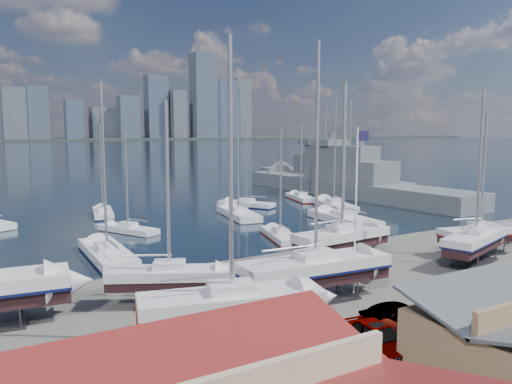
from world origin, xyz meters
TOP-DOWN VIEW (x-y plane):
  - ground at (0.00, -10.00)m, footprint 1400.00×1400.00m
  - water at (0.00, 300.00)m, footprint 1400.00×600.00m
  - sailboat_cradle_1 at (-11.39, -15.30)m, footprint 10.39×5.16m
  - sailboat_cradle_2 at (-12.25, -8.25)m, footprint 8.13×5.62m
  - sailboat_cradle_3 at (-3.42, -12.15)m, footprint 10.80×3.79m
  - sailboat_cradle_4 at (4.81, -5.09)m, footprint 9.62×3.37m
  - sailboat_cradle_5 at (14.14, -11.59)m, footprint 9.54×5.12m
  - sailboat_cradle_6 at (17.36, -9.73)m, footprint 8.30×4.00m
  - sailboat_moored_3 at (-12.91, 5.55)m, footprint 3.30×11.03m
  - sailboat_moored_4 at (-8.02, 16.09)m, footprint 5.45×7.82m
  - sailboat_moored_5 at (-7.77, 28.73)m, footprint 3.95×8.88m
  - sailboat_moored_6 at (4.81, 4.73)m, footprint 4.44×8.45m
  - sailboat_moored_7 at (7.27, 18.58)m, footprint 4.70×10.82m
  - sailboat_moored_8 at (12.59, 25.88)m, footprint 6.65×8.79m
  - sailboat_moored_9 at (16.36, 8.27)m, footprint 4.47×12.04m
  - sailboat_moored_10 at (22.73, 17.94)m, footprint 6.27×11.56m
  - sailboat_moored_11 at (23.74, 27.64)m, footprint 4.71×9.15m
  - naval_ship_east at (34.47, 28.39)m, footprint 10.91×49.48m
  - naval_ship_west at (40.64, 43.01)m, footprint 10.24×45.18m
  - car_a at (-5.48, -20.26)m, footprint 2.27×4.77m
  - car_b at (-2.44, -19.01)m, footprint 4.97×3.17m
  - car_c at (-2.51, -20.61)m, footprint 4.28×6.15m
  - flagpole at (-0.35, -12.66)m, footprint 1.02×0.12m

SIDE VIEW (x-z plane):
  - water at x=0.00m, z-range -0.35..0.05m
  - ground at x=0.00m, z-range 0.00..0.00m
  - sailboat_moored_11 at x=23.74m, z-range -6.28..6.89m
  - sailboat_moored_8 at x=12.59m, z-range -6.26..6.87m
  - sailboat_moored_5 at x=-7.77m, z-range -6.11..6.72m
  - sailboat_moored_3 at x=-12.91m, z-range -7.89..8.51m
  - sailboat_moored_10 at x=22.73m, z-range -8.02..8.64m
  - sailboat_moored_6 at x=4.81m, z-range -5.78..6.40m
  - sailboat_moored_7 at x=7.27m, z-range -7.58..8.23m
  - sailboat_moored_9 at x=16.36m, z-range -8.56..9.21m
  - sailboat_moored_4 at x=-8.02m, z-range -5.48..6.14m
  - car_b at x=-2.44m, z-range 0.00..1.55m
  - car_c at x=-2.51m, z-range 0.00..1.56m
  - car_a at x=-5.48m, z-range 0.00..1.57m
  - naval_ship_west at x=40.64m, z-range -7.35..10.68m
  - naval_ship_east at x=34.47m, z-range -7.54..10.88m
  - sailboat_cradle_6 at x=17.36m, z-range -4.66..8.51m
  - sailboat_cradle_2 at x=-12.25m, z-range -4.69..8.57m
  - sailboat_cradle_5 at x=14.14m, z-range -5.45..9.48m
  - sailboat_cradle_4 at x=4.81m, z-range -5.68..9.78m
  - sailboat_cradle_1 at x=-11.39m, z-range -6.00..10.16m
  - sailboat_cradle_3 at x=-3.42m, z-range -6.40..10.65m
  - flagpole at x=-0.35m, z-range 0.85..12.41m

